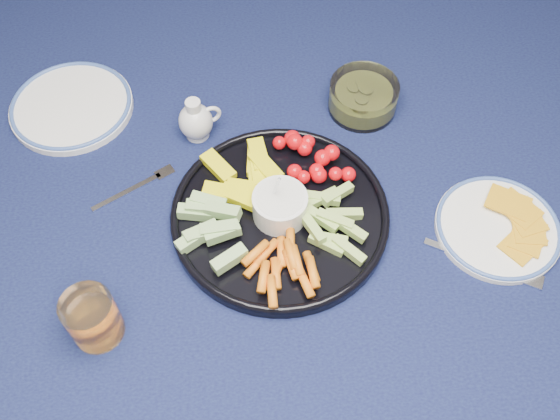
{
  "coord_description": "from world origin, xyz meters",
  "views": [
    {
      "loc": [
        -0.11,
        -0.59,
        1.55
      ],
      "look_at": [
        -0.08,
        -0.07,
        0.77
      ],
      "focal_mm": 40.0,
      "sensor_mm": 36.0,
      "label": 1
    }
  ],
  "objects_px": {
    "cheese_plate": "(498,227)",
    "juice_tumbler": "(94,320)",
    "side_plate_extra": "(71,106)",
    "dining_table": "(324,209)",
    "crudite_platter": "(279,213)",
    "pickle_bowl": "(363,98)",
    "creamer_pitcher": "(196,121)"
  },
  "relations": [
    {
      "from": "crudite_platter",
      "to": "pickle_bowl",
      "type": "xyz_separation_m",
      "value": [
        0.16,
        0.23,
        0.01
      ]
    },
    {
      "from": "juice_tumbler",
      "to": "crudite_platter",
      "type": "bearing_deg",
      "value": 33.48
    },
    {
      "from": "dining_table",
      "to": "pickle_bowl",
      "type": "distance_m",
      "value": 0.2
    },
    {
      "from": "crudite_platter",
      "to": "juice_tumbler",
      "type": "xyz_separation_m",
      "value": [
        -0.25,
        -0.17,
        0.02
      ]
    },
    {
      "from": "cheese_plate",
      "to": "juice_tumbler",
      "type": "xyz_separation_m",
      "value": [
        -0.59,
        -0.13,
        0.03
      ]
    },
    {
      "from": "side_plate_extra",
      "to": "creamer_pitcher",
      "type": "bearing_deg",
      "value": -17.03
    },
    {
      "from": "creamer_pitcher",
      "to": "side_plate_extra",
      "type": "relative_size",
      "value": 0.38
    },
    {
      "from": "crudite_platter",
      "to": "side_plate_extra",
      "type": "relative_size",
      "value": 1.58
    },
    {
      "from": "creamer_pitcher",
      "to": "cheese_plate",
      "type": "distance_m",
      "value": 0.51
    },
    {
      "from": "dining_table",
      "to": "creamer_pitcher",
      "type": "distance_m",
      "value": 0.26
    },
    {
      "from": "cheese_plate",
      "to": "side_plate_extra",
      "type": "bearing_deg",
      "value": 157.54
    },
    {
      "from": "cheese_plate",
      "to": "juice_tumbler",
      "type": "relative_size",
      "value": 2.27
    },
    {
      "from": "creamer_pitcher",
      "to": "juice_tumbler",
      "type": "bearing_deg",
      "value": -110.13
    },
    {
      "from": "pickle_bowl",
      "to": "juice_tumbler",
      "type": "height_order",
      "value": "juice_tumbler"
    },
    {
      "from": "dining_table",
      "to": "pickle_bowl",
      "type": "bearing_deg",
      "value": 64.15
    },
    {
      "from": "dining_table",
      "to": "cheese_plate",
      "type": "relative_size",
      "value": 8.84
    },
    {
      "from": "crudite_platter",
      "to": "creamer_pitcher",
      "type": "distance_m",
      "value": 0.22
    },
    {
      "from": "cheese_plate",
      "to": "side_plate_extra",
      "type": "relative_size",
      "value": 0.9
    },
    {
      "from": "crudite_platter",
      "to": "juice_tumbler",
      "type": "bearing_deg",
      "value": -146.52
    },
    {
      "from": "creamer_pitcher",
      "to": "cheese_plate",
      "type": "height_order",
      "value": "creamer_pitcher"
    },
    {
      "from": "crudite_platter",
      "to": "pickle_bowl",
      "type": "distance_m",
      "value": 0.27
    },
    {
      "from": "dining_table",
      "to": "side_plate_extra",
      "type": "xyz_separation_m",
      "value": [
        -0.43,
        0.17,
        0.1
      ]
    },
    {
      "from": "cheese_plate",
      "to": "dining_table",
      "type": "bearing_deg",
      "value": 156.32
    },
    {
      "from": "crudite_platter",
      "to": "cheese_plate",
      "type": "relative_size",
      "value": 1.77
    },
    {
      "from": "creamer_pitcher",
      "to": "juice_tumbler",
      "type": "distance_m",
      "value": 0.37
    },
    {
      "from": "creamer_pitcher",
      "to": "side_plate_extra",
      "type": "height_order",
      "value": "creamer_pitcher"
    },
    {
      "from": "juice_tumbler",
      "to": "side_plate_extra",
      "type": "bearing_deg",
      "value": 102.61
    },
    {
      "from": "juice_tumbler",
      "to": "dining_table",
      "type": "bearing_deg",
      "value": 35.8
    },
    {
      "from": "pickle_bowl",
      "to": "side_plate_extra",
      "type": "xyz_separation_m",
      "value": [
        -0.5,
        0.02,
        -0.02
      ]
    },
    {
      "from": "crudite_platter",
      "to": "pickle_bowl",
      "type": "bearing_deg",
      "value": 55.42
    },
    {
      "from": "cheese_plate",
      "to": "juice_tumbler",
      "type": "distance_m",
      "value": 0.6
    },
    {
      "from": "dining_table",
      "to": "creamer_pitcher",
      "type": "height_order",
      "value": "creamer_pitcher"
    }
  ]
}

